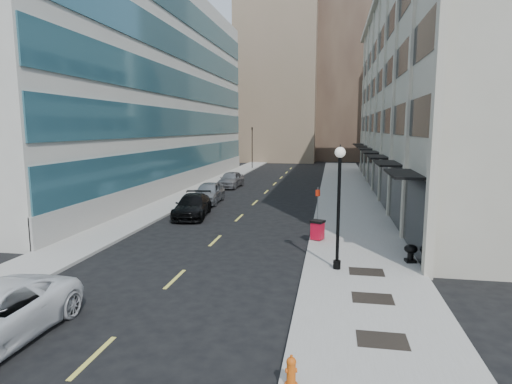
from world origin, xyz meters
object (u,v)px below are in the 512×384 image
(fire_hydrant, at_px, (291,371))
(trash_bin, at_px, (318,229))
(urn_planter, at_px, (411,251))
(sign_post, at_px, (318,201))
(traffic_signal, at_px, (252,130))
(car_silver_sedan, at_px, (209,193))
(car_black_pickup, at_px, (193,206))
(lamppost, at_px, (339,197))
(car_grey_sedan, at_px, (231,179))

(fire_hydrant, bearing_deg, trash_bin, 74.88)
(fire_hydrant, height_order, urn_planter, urn_planter)
(sign_post, height_order, urn_planter, sign_post)
(traffic_signal, relative_size, car_silver_sedan, 1.41)
(car_black_pickup, distance_m, urn_planter, 15.27)
(trash_bin, bearing_deg, fire_hydrant, -68.21)
(car_silver_sedan, bearing_deg, lamppost, -59.78)
(sign_post, bearing_deg, urn_planter, -73.68)
(car_grey_sedan, distance_m, trash_bin, 21.91)
(car_grey_sedan, bearing_deg, fire_hydrant, -72.30)
(car_grey_sedan, height_order, fire_hydrant, car_grey_sedan)
(lamppost, xyz_separation_m, urn_planter, (3.20, 1.48, -2.58))
(fire_hydrant, distance_m, lamppost, 9.06)
(traffic_signal, xyz_separation_m, trash_bin, (10.92, -39.41, -5.01))
(car_silver_sedan, height_order, lamppost, lamppost)
(traffic_signal, bearing_deg, car_black_pickup, -86.15)
(traffic_signal, distance_m, sign_post, 38.00)
(fire_hydrant, height_order, sign_post, sign_post)
(car_black_pickup, xyz_separation_m, sign_post, (8.50, -2.01, 0.92))
(fire_hydrant, relative_size, sign_post, 0.32)
(car_silver_sedan, height_order, car_grey_sedan, car_silver_sedan)
(urn_planter, bearing_deg, sign_post, 124.26)
(car_silver_sedan, distance_m, trash_bin, 13.99)
(traffic_signal, relative_size, car_grey_sedan, 1.46)
(trash_bin, bearing_deg, traffic_signal, 127.82)
(sign_post, distance_m, urn_planter, 7.71)
(car_silver_sedan, xyz_separation_m, trash_bin, (9.09, -10.63, -0.13))
(car_black_pickup, relative_size, fire_hydrant, 6.90)
(car_grey_sedan, height_order, urn_planter, car_grey_sedan)
(trash_bin, relative_size, sign_post, 0.44)
(car_black_pickup, xyz_separation_m, car_silver_sedan, (-0.46, 5.42, 0.09))
(fire_hydrant, bearing_deg, urn_planter, 52.28)
(fire_hydrant, xyz_separation_m, urn_planter, (4.30, 10.06, 0.12))
(car_grey_sedan, distance_m, fire_hydrant, 34.23)
(fire_hydrant, height_order, lamppost, lamppost)
(urn_planter, bearing_deg, traffic_signal, 109.55)
(car_grey_sedan, relative_size, fire_hydrant, 6.36)
(fire_hydrant, bearing_deg, sign_post, 75.43)
(traffic_signal, relative_size, urn_planter, 8.73)
(car_silver_sedan, xyz_separation_m, sign_post, (8.96, -7.43, 0.84))
(car_black_pickup, xyz_separation_m, lamppost, (9.60, -9.80, 2.46))
(trash_bin, bearing_deg, car_black_pickup, 171.20)
(traffic_signal, height_order, fire_hydrant, traffic_signal)
(lamppost, bearing_deg, trash_bin, 101.99)
(car_black_pickup, bearing_deg, urn_planter, -40.62)
(trash_bin, bearing_deg, car_grey_sedan, 137.86)
(car_black_pickup, height_order, lamppost, lamppost)
(traffic_signal, bearing_deg, urn_planter, -70.45)
(car_grey_sedan, height_order, sign_post, sign_post)
(traffic_signal, bearing_deg, fire_hydrant, -78.39)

